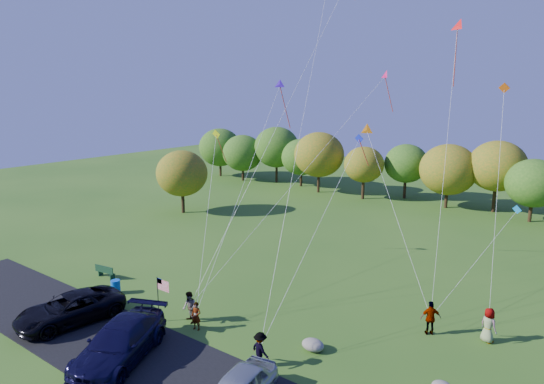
% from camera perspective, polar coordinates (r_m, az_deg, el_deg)
% --- Properties ---
extents(ground, '(140.00, 140.00, 0.00)m').
position_cam_1_polar(ground, '(28.13, -6.71, -16.49)').
color(ground, '#2E5A19').
rests_on(ground, ground).
extents(asphalt_lane, '(44.00, 6.00, 0.06)m').
position_cam_1_polar(asphalt_lane, '(25.78, -13.23, -19.52)').
color(asphalt_lane, black).
rests_on(asphalt_lane, ground).
extents(treeline, '(76.43, 27.24, 8.05)m').
position_cam_1_polar(treeline, '(57.93, 16.32, 2.73)').
color(treeline, '#362613').
rests_on(treeline, ground).
extents(minivan_dark, '(3.66, 6.41, 1.69)m').
position_cam_1_polar(minivan_dark, '(31.21, -22.66, -12.55)').
color(minivan_dark, black).
rests_on(minivan_dark, asphalt_lane).
extents(minivan_navy, '(5.07, 7.06, 1.90)m').
position_cam_1_polar(minivan_navy, '(26.37, -17.50, -16.57)').
color(minivan_navy, black).
rests_on(minivan_navy, asphalt_lane).
extents(flyer_a, '(0.67, 0.51, 1.63)m').
position_cam_1_polar(flyer_a, '(28.59, -8.90, -14.22)').
color(flyer_a, '#4C4C59').
rests_on(flyer_a, ground).
extents(flyer_b, '(1.11, 1.01, 1.87)m').
position_cam_1_polar(flyer_b, '(29.40, -9.69, -13.24)').
color(flyer_b, '#4C4C59').
rests_on(flyer_b, ground).
extents(flyer_c, '(1.27, 0.90, 1.78)m').
position_cam_1_polar(flyer_c, '(24.95, -1.39, -18.04)').
color(flyer_c, '#4C4C59').
rests_on(flyer_c, ground).
extents(flyer_d, '(1.20, 1.07, 1.95)m').
position_cam_1_polar(flyer_d, '(29.07, 18.16, -13.90)').
color(flyer_d, '#4C4C59').
rests_on(flyer_d, ground).
extents(flyer_e, '(1.11, 0.96, 1.92)m').
position_cam_1_polar(flyer_e, '(29.39, 24.11, -14.11)').
color(flyer_e, '#4C4C59').
rests_on(flyer_e, ground).
extents(park_bench, '(1.70, 0.56, 0.94)m').
position_cam_1_polar(park_bench, '(37.44, -19.05, -8.82)').
color(park_bench, '#13341F').
rests_on(park_bench, ground).
extents(trash_barrel, '(0.61, 0.61, 0.92)m').
position_cam_1_polar(trash_barrel, '(34.59, -17.92, -10.57)').
color(trash_barrel, blue).
rests_on(trash_barrel, ground).
extents(flag_assembly, '(1.02, 0.66, 2.76)m').
position_cam_1_polar(flag_assembly, '(29.16, -12.91, -11.10)').
color(flag_assembly, black).
rests_on(flag_assembly, ground).
extents(boulder_near, '(1.23, 0.96, 0.61)m').
position_cam_1_polar(boulder_near, '(26.60, 4.83, -17.49)').
color(boulder_near, gray).
rests_on(boulder_near, ground).
extents(kites_aloft, '(20.91, 7.96, 20.81)m').
position_cam_1_polar(kites_aloft, '(35.47, 11.31, 20.37)').
color(kites_aloft, orange).
rests_on(kites_aloft, ground).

